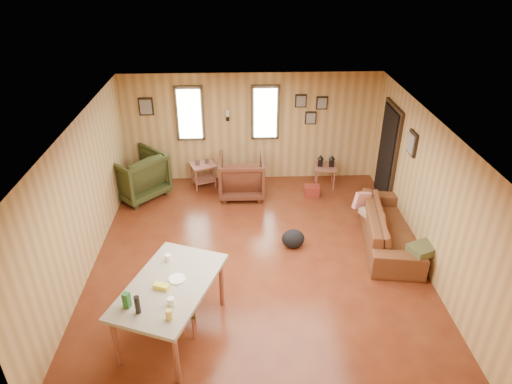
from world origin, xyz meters
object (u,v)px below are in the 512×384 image
recliner_brown (242,174)px  dining_table (169,289)px  side_table (326,165)px  recliner_green (136,173)px  end_table (203,171)px  sofa (391,222)px

recliner_brown → dining_table: (-0.99, -3.88, 0.30)m
side_table → dining_table: dining_table is taller
recliner_green → end_table: recliner_green is taller
sofa → recliner_brown: 3.21m
recliner_green → end_table: 1.41m
sofa → dining_table: 4.13m
recliner_brown → dining_table: 4.02m
recliner_green → end_table: (1.35, 0.37, -0.16)m
end_table → recliner_brown: bearing=-27.0°
end_table → side_table: (2.66, -0.11, 0.14)m
side_table → dining_table: (-2.81, -4.19, 0.27)m
end_table → side_table: 2.67m
recliner_brown → end_table: size_ratio=1.48×
side_table → dining_table: bearing=-123.9°
sofa → side_table: 2.33m
sofa → end_table: bearing=64.7°
recliner_green → dining_table: 4.12m
recliner_brown → side_table: 1.85m
dining_table → sofa: bearing=49.5°
end_table → recliner_green: bearing=-164.7°
end_table → dining_table: bearing=-92.1°
sofa → recliner_brown: bearing=62.7°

